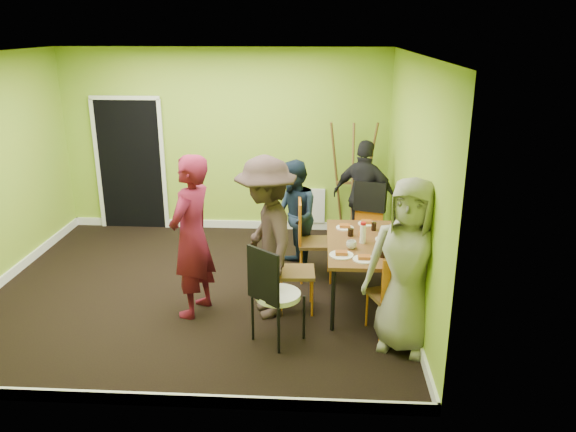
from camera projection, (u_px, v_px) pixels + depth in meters
The scene contains 28 objects.
ground at pixel (199, 289), 6.93m from camera, with size 5.00×5.00×0.00m, color black.
room_walls at pixel (194, 212), 6.66m from camera, with size 5.04×4.54×2.82m.
dining_table at pixel (367, 246), 6.41m from camera, with size 0.90×1.50×0.75m.
chair_left_far at pixel (309, 235), 7.06m from camera, with size 0.46×0.45×1.04m.
chair_left_near at pixel (289, 264), 6.28m from camera, with size 0.43×0.43×0.98m.
chair_back_end at pixel (369, 205), 7.73m from camera, with size 0.55×0.61×1.06m.
chair_front_end at pixel (392, 290), 5.76m from camera, with size 0.49×0.49×0.91m.
chair_bentwood at pixel (273, 290), 5.59m from camera, with size 0.58×0.58×1.06m.
easel at pixel (352, 180), 8.45m from camera, with size 0.71×0.67×1.77m.
plate_near_left at pixel (345, 228), 6.82m from camera, with size 0.21×0.21×0.01m, color white.
plate_near_right at pixel (341, 255), 6.01m from camera, with size 0.26×0.26×0.01m, color white.
plate_far_back at pixel (367, 224), 6.97m from camera, with size 0.21×0.21×0.01m, color white.
plate_far_front at pixel (364, 259), 5.90m from camera, with size 0.24×0.24×0.01m, color white.
plate_wall_back at pixel (385, 239), 6.45m from camera, with size 0.23×0.23×0.01m, color white.
plate_wall_front at pixel (389, 248), 6.20m from camera, with size 0.24×0.24×0.01m, color white.
thermos at pixel (363, 234), 6.33m from camera, with size 0.07×0.07×0.22m, color white.
blue_bottle at pixel (386, 243), 6.08m from camera, with size 0.07×0.07×0.21m, color #1837B9.
orange_bottle at pixel (360, 234), 6.54m from camera, with size 0.04×0.04×0.07m, color orange.
glass_mid at pixel (351, 232), 6.56m from camera, with size 0.07×0.07×0.09m, color black.
glass_back at pixel (374, 226), 6.74m from camera, with size 0.06×0.06×0.10m, color black.
glass_front at pixel (383, 253), 5.95m from camera, with size 0.06×0.06×0.10m, color black.
cup_a at pixel (351, 245), 6.19m from camera, with size 0.11×0.11×0.09m, color white.
cup_b at pixel (383, 237), 6.39m from camera, with size 0.10×0.10×0.10m, color white.
person_standing at pixel (192, 237), 6.10m from camera, with size 0.67×0.44×1.82m, color maroon.
person_left_far at pixel (294, 217), 7.25m from camera, with size 0.72×0.56×1.48m, color black.
person_left_near at pixel (267, 238), 6.09m from camera, with size 1.17×0.67×1.81m, color #322321.
person_back_end at pixel (365, 197), 7.91m from camera, with size 0.94×0.39×1.60m, color black.
person_front_end at pixel (409, 266), 5.42m from camera, with size 0.86×0.56×1.77m, color gray.
Camera 1 is at (1.46, -6.20, 3.09)m, focal length 35.00 mm.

